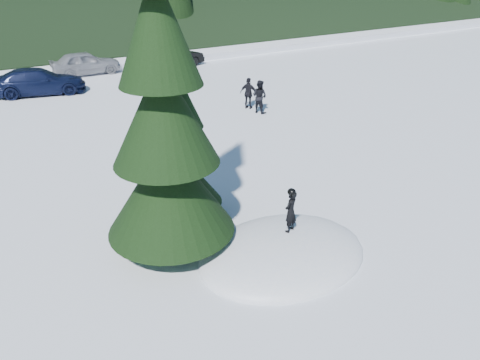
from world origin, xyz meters
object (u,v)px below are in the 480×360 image
adult_0 (260,97)px  child_skier (291,211)px  car_3 (39,81)px  spruce_tall (165,126)px  adult_1 (249,93)px  car_4 (85,63)px  car_5 (175,57)px  spruce_short (181,147)px

adult_0 → child_skier: bearing=129.0°
adult_0 → car_3: bearing=21.7°
spruce_tall → adult_1: size_ratio=5.68×
adult_0 → car_3: size_ratio=0.33×
car_3 → car_4: 4.68m
adult_1 → car_5: (0.74, 10.18, -0.08)m
adult_1 → car_3: 11.55m
car_4 → car_3: bearing=134.9°
spruce_tall → adult_1: 12.53m
car_4 → adult_0: bearing=-157.2°
child_skier → adult_0: 11.40m
spruce_tall → adult_1: spruce_tall is taller
spruce_short → child_skier: (1.58, -2.96, -1.05)m
spruce_short → car_4: 19.30m
adult_0 → car_3: adult_0 is taller
spruce_tall → child_skier: (2.58, -1.56, -2.27)m
adult_1 → spruce_short: bearing=102.1°
spruce_tall → child_skier: 3.77m
spruce_short → child_skier: 3.52m
car_4 → car_5: size_ratio=1.03×
car_5 → adult_0: bearing=159.2°
adult_0 → adult_1: bearing=-15.1°
spruce_tall → car_3: bearing=90.1°
child_skier → adult_0: size_ratio=0.73×
child_skier → spruce_short: bearing=-86.2°
child_skier → car_4: child_skier is taller
car_4 → car_5: bearing=-101.3°
adult_0 → car_5: adult_0 is taller
child_skier → car_4: bearing=-116.3°
spruce_short → car_4: spruce_short is taller
spruce_tall → car_4: bearing=80.7°
car_3 → spruce_tall: bearing=-167.3°
spruce_short → child_skier: bearing=-61.9°
adult_0 → car_4: bearing=0.9°
spruce_tall → adult_0: spruce_tall is taller
car_4 → spruce_short: bearing=173.8°
adult_1 → car_4: adult_1 is taller
spruce_tall → car_3: size_ratio=1.81×
spruce_tall → car_4: 20.94m
car_3 → child_skier: bearing=-159.5°
child_skier → adult_1: size_ratio=0.75×
child_skier → car_3: bearing=-106.4°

